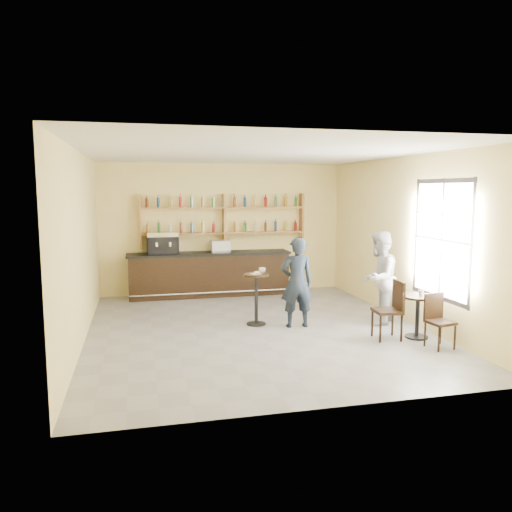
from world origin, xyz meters
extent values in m
plane|color=gray|center=(0.00, 0.00, 0.00)|extent=(7.00, 7.00, 0.00)
plane|color=white|center=(0.00, 0.00, 3.20)|extent=(7.00, 7.00, 0.00)
plane|color=#FAE38E|center=(0.00, 3.50, 1.60)|extent=(7.00, 0.00, 7.00)
plane|color=#FAE38E|center=(0.00, -3.50, 1.60)|extent=(7.00, 0.00, 7.00)
plane|color=#FAE38E|center=(-3.00, 0.00, 1.60)|extent=(0.00, 7.00, 7.00)
plane|color=#FAE38E|center=(3.00, 0.00, 1.60)|extent=(0.00, 7.00, 7.00)
plane|color=white|center=(2.99, -1.20, 1.70)|extent=(0.00, 2.00, 2.00)
cube|color=white|center=(0.08, 0.28, 0.98)|extent=(0.22, 0.22, 0.00)
torus|color=#E9AD55|center=(0.09, 0.27, 1.00)|extent=(0.15, 0.15, 0.04)
imported|color=white|center=(0.22, 0.38, 1.03)|extent=(0.13, 0.13, 0.10)
imported|color=black|center=(0.78, -0.03, 0.84)|extent=(0.64, 0.44, 1.69)
imported|color=white|center=(2.65, -1.19, 0.79)|extent=(0.12, 0.12, 0.09)
imported|color=#A9A9AF|center=(2.38, -0.17, 0.89)|extent=(1.09, 1.09, 1.78)
camera|label=1|loc=(-2.05, -8.73, 2.54)|focal=35.00mm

